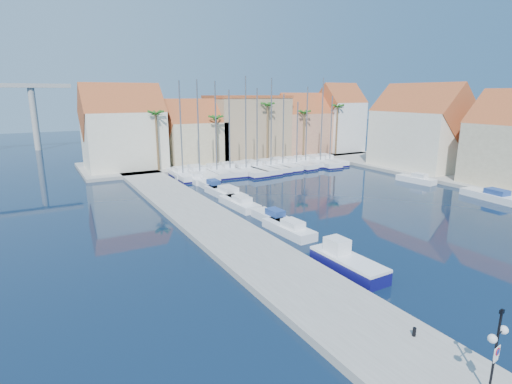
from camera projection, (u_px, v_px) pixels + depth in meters
ground at (391, 258)px, 30.58m from camera, size 260.00×260.00×0.00m
quay_west at (213, 225)px, 37.68m from camera, size 6.00×77.00×0.50m
shore_north at (233, 159)px, 75.92m from camera, size 54.00×16.00×0.50m
shore_east at (467, 178)px, 58.41m from camera, size 12.00×60.00×0.50m
lamp_post at (497, 340)px, 15.37m from camera, size 1.30×0.47×3.86m
bollard at (414, 332)px, 19.88m from camera, size 0.18×0.18×0.46m
fishing_boat at (346, 262)px, 28.24m from camera, size 2.21×6.14×2.13m
motorboat_west_0 at (289, 228)px, 35.85m from camera, size 2.21×5.98×1.40m
motorboat_west_1 at (273, 217)px, 39.18m from camera, size 1.94×5.40×1.40m
motorboat_west_2 at (240, 203)px, 44.16m from camera, size 2.25×6.37×1.40m
motorboat_west_3 at (226, 193)px, 48.80m from camera, size 2.71×7.33×1.40m
motorboat_west_4 at (212, 186)px, 52.41m from camera, size 1.77×5.46×1.40m
motorboat_west_5 at (195, 178)px, 57.11m from camera, size 1.95×5.70×1.40m
motorboat_west_6 at (179, 173)px, 60.97m from camera, size 2.78×7.32×1.40m
motorboat_east_0 at (492, 196)px, 47.43m from camera, size 2.77×7.04×1.40m
motorboat_east_1 at (416, 179)px, 56.61m from camera, size 2.39×5.64×1.40m
sailboat_0 at (182, 174)px, 59.17m from camera, size 2.44×8.36×14.11m
sailboat_1 at (198, 173)px, 60.36m from camera, size 3.21×10.96×14.29m
sailboat_2 at (216, 171)px, 61.60m from camera, size 2.53×8.63×14.10m
sailboat_3 at (229, 170)px, 62.94m from camera, size 3.12×9.49×12.89m
sailboat_4 at (244, 169)px, 63.30m from camera, size 3.26×10.84×14.88m
sailboat_5 at (255, 168)px, 64.85m from camera, size 3.71×11.40×13.14m
sailboat_6 at (269, 166)px, 65.92m from camera, size 2.88×9.78×14.68m
sailboat_7 at (281, 165)px, 67.69m from camera, size 3.53×10.39×12.29m
sailboat_8 at (294, 164)px, 68.51m from camera, size 3.27×9.53×11.01m
sailboat_9 at (304, 162)px, 70.03m from camera, size 2.43×8.57×13.44m
sailboat_10 at (318, 162)px, 70.66m from camera, size 3.63×10.70×14.89m
sailboat_11 at (328, 160)px, 72.02m from camera, size 3.07×9.42×11.93m
building_0 at (124, 131)px, 64.08m from camera, size 12.30×9.00×13.50m
building_1 at (194, 135)px, 70.07m from camera, size 10.30×8.00×11.00m
building_2 at (247, 126)px, 75.91m from camera, size 14.20×10.20×11.50m
building_3 at (301, 126)px, 80.85m from camera, size 10.30×8.00×12.00m
building_4 at (339, 120)px, 84.01m from camera, size 8.30×8.00×14.00m
building_6 at (420, 130)px, 64.53m from camera, size 9.00×14.30×13.50m
palm_0 at (156, 115)px, 61.13m from camera, size 2.60×2.60×10.15m
palm_1 at (216, 119)px, 66.10m from camera, size 2.60×2.60×9.15m
palm_2 at (268, 107)px, 70.40m from camera, size 2.60×2.60×11.15m
palm_3 at (304, 114)px, 74.53m from camera, size 2.60×2.60×9.65m
palm_4 at (338, 108)px, 78.10m from camera, size 2.60×2.60×10.65m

